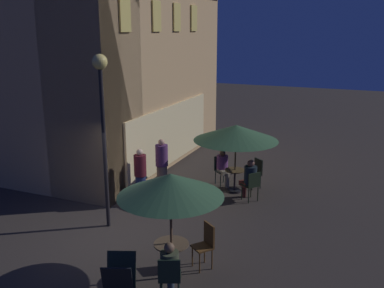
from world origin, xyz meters
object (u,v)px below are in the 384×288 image
(cafe_table_1, at_px, (235,177))
(patron_seated_2, at_px, (223,165))
(cafe_table_0, at_px, (171,253))
(cafe_chair_3, at_px, (256,171))
(patron_standing_4, at_px, (162,168))
(patron_seated_0, at_px, (170,266))
(street_lamp_near_corner, at_px, (102,103))
(patio_umbrella_1, at_px, (236,133))
(cafe_chair_1, at_px, (206,242))
(patio_umbrella_0, at_px, (170,185))
(patron_seated_1, at_px, (249,177))
(menu_sandwich_board, at_px, (120,280))
(cafe_chair_2, at_px, (252,183))
(cafe_chair_0, at_px, (169,275))
(patron_standing_3, at_px, (140,177))
(cafe_chair_4, at_px, (221,167))

(cafe_table_1, height_order, patron_seated_2, patron_seated_2)
(cafe_table_0, bearing_deg, cafe_chair_3, -2.78)
(patron_standing_4, bearing_deg, patron_seated_0, -14.13)
(street_lamp_near_corner, bearing_deg, patron_standing_4, -7.83)
(cafe_table_1, bearing_deg, patio_umbrella_1, -90.00)
(patio_umbrella_1, height_order, cafe_chair_1, patio_umbrella_1)
(street_lamp_near_corner, bearing_deg, patio_umbrella_1, -32.75)
(cafe_table_0, relative_size, patron_seated_0, 0.65)
(patron_standing_4, bearing_deg, patron_seated_2, 94.95)
(patio_umbrella_0, xyz_separation_m, patron_seated_1, (4.63, -0.35, -1.30))
(menu_sandwich_board, xyz_separation_m, cafe_chair_2, (5.64, -1.01, 0.12))
(patio_umbrella_1, height_order, cafe_chair_0, patio_umbrella_1)
(cafe_chair_3, xyz_separation_m, patron_standing_3, (-2.62, 2.73, 0.28))
(street_lamp_near_corner, bearing_deg, cafe_chair_3, -33.85)
(patron_seated_1, bearing_deg, menu_sandwich_board, 118.77)
(patron_standing_3, bearing_deg, patio_umbrella_0, 162.15)
(cafe_chair_1, distance_m, patron_seated_2, 5.03)
(patio_umbrella_1, bearing_deg, patron_seated_2, 51.23)
(patio_umbrella_0, relative_size, patio_umbrella_1, 0.87)
(patio_umbrella_0, height_order, patron_standing_3, patio_umbrella_0)
(cafe_chair_3, bearing_deg, cafe_table_0, 36.89)
(cafe_chair_3, bearing_deg, street_lamp_near_corner, 5.81)
(cafe_chair_2, relative_size, patron_seated_1, 0.72)
(cafe_chair_2, bearing_deg, patron_seated_0, 125.67)
(cafe_chair_0, distance_m, cafe_chair_3, 6.49)
(street_lamp_near_corner, relative_size, patron_seated_0, 3.72)
(patron_seated_1, relative_size, patron_standing_4, 0.71)
(patio_umbrella_1, xyz_separation_m, cafe_chair_4, (0.51, 0.64, -1.34))
(patron_seated_1, bearing_deg, patron_standing_3, 66.41)
(patio_umbrella_1, bearing_deg, patron_seated_1, -127.73)
(cafe_chair_3, height_order, patron_standing_4, patron_standing_4)
(cafe_table_0, bearing_deg, patron_standing_3, 38.41)
(patio_umbrella_1, distance_m, cafe_chair_4, 1.57)
(cafe_chair_2, xyz_separation_m, cafe_chair_3, (1.16, 0.18, -0.00))
(street_lamp_near_corner, height_order, cafe_chair_0, street_lamp_near_corner)
(patron_seated_1, bearing_deg, street_lamp_near_corner, 84.90)
(cafe_chair_0, xyz_separation_m, patron_standing_3, (3.87, 2.79, 0.27))
(cafe_chair_2, xyz_separation_m, patron_seated_0, (-5.19, 0.19, 0.11))
(cafe_table_1, relative_size, cafe_chair_1, 0.74)
(cafe_table_1, distance_m, cafe_chair_4, 0.82)
(cafe_chair_4, relative_size, patron_seated_2, 0.79)
(patio_umbrella_0, xyz_separation_m, patron_standing_4, (3.96, 2.20, -1.12))
(cafe_chair_1, xyz_separation_m, patron_standing_4, (3.31, 2.70, 0.30))
(patio_umbrella_1, bearing_deg, patron_seated_0, -174.91)
(street_lamp_near_corner, height_order, patio_umbrella_1, street_lamp_near_corner)
(patio_umbrella_1, bearing_deg, patron_standing_3, 131.94)
(cafe_chair_0, height_order, cafe_chair_4, cafe_chair_0)
(cafe_table_1, height_order, cafe_chair_4, cafe_chair_4)
(patron_seated_1, height_order, patron_standing_3, patron_standing_3)
(patron_standing_3, bearing_deg, cafe_table_1, -104.33)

